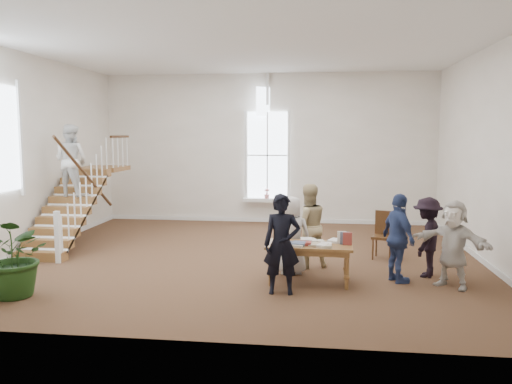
# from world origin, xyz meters

# --- Properties ---
(ground) EXTENTS (10.00, 10.00, 0.00)m
(ground) POSITION_xyz_m (0.00, 0.00, 0.00)
(ground) COLOR #492F1C
(ground) RESTS_ON ground
(room_shell) EXTENTS (10.49, 10.00, 10.00)m
(room_shell) POSITION_xyz_m (-0.00, 4.39, 0.40)
(room_shell) COLOR beige
(room_shell) RESTS_ON ground
(staircase) EXTENTS (1.10, 4.10, 2.92)m
(staircase) POSITION_xyz_m (-4.34, 0.75, 1.62)
(staircase) COLOR brown
(staircase) RESTS_ON ground
(library_table) EXTENTS (1.56, 0.82, 0.79)m
(library_table) POSITION_xyz_m (1.38, -1.73, 0.64)
(library_table) COLOR brown
(library_table) RESTS_ON ground
(police_officer) EXTENTS (0.64, 0.44, 1.70)m
(police_officer) POSITION_xyz_m (0.93, -2.38, 0.85)
(police_officer) COLOR black
(police_officer) RESTS_ON ground
(elderly_woman) EXTENTS (0.78, 0.54, 1.51)m
(elderly_woman) POSITION_xyz_m (1.03, -1.13, 0.75)
(elderly_woman) COLOR beige
(elderly_woman) RESTS_ON ground
(person_yellow) EXTENTS (0.99, 0.88, 1.70)m
(person_yellow) POSITION_xyz_m (1.33, -0.63, 0.85)
(person_yellow) COLOR tan
(person_yellow) RESTS_ON ground
(woman_cluster_a) EXTENTS (0.73, 1.03, 1.63)m
(woman_cluster_a) POSITION_xyz_m (2.99, -1.47, 0.81)
(woman_cluster_a) COLOR navy
(woman_cluster_a) RESTS_ON ground
(woman_cluster_b) EXTENTS (0.90, 1.12, 1.51)m
(woman_cluster_b) POSITION_xyz_m (3.59, -1.02, 0.76)
(woman_cluster_b) COLOR black
(woman_cluster_b) RESTS_ON ground
(woman_cluster_c) EXTENTS (1.42, 1.24, 1.55)m
(woman_cluster_c) POSITION_xyz_m (3.89, -1.67, 0.78)
(woman_cluster_c) COLOR silver
(woman_cluster_c) RESTS_ON ground
(floor_plant) EXTENTS (1.51, 1.40, 1.38)m
(floor_plant) POSITION_xyz_m (-3.40, -3.11, 0.69)
(floor_plant) COLOR #193611
(floor_plant) RESTS_ON ground
(side_chair) EXTENTS (0.56, 0.56, 1.03)m
(side_chair) POSITION_xyz_m (2.97, 0.32, 0.58)
(side_chair) COLOR #361C0E
(side_chair) RESTS_ON ground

